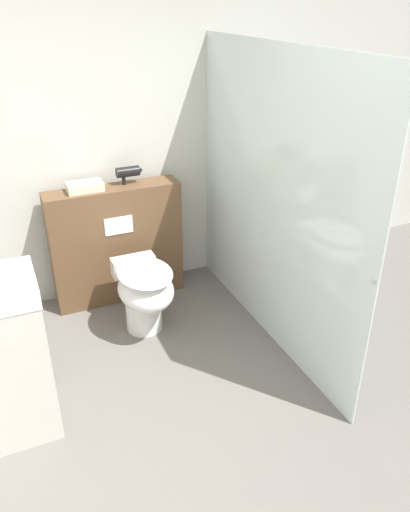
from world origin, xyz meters
TOP-DOWN VIEW (x-y plane):
  - ground_plane at (0.00, 0.00)m, footprint 12.00×12.00m
  - wall_back at (0.00, 2.29)m, footprint 8.00×0.06m
  - partition_panel at (-0.10, 2.08)m, footprint 1.05×0.24m
  - shower_glass at (0.78, 1.19)m, footprint 0.04×2.14m
  - toilet at (-0.06, 1.51)m, footprint 0.39×0.62m
  - sink_vanity at (-1.06, 0.91)m, footprint 0.50×0.42m
  - hair_drier at (0.05, 2.11)m, footprint 0.21×0.08m
  - folded_towel at (-0.30, 2.09)m, footprint 0.27×0.16m

SIDE VIEW (x-z plane):
  - ground_plane at x=0.00m, z-range 0.00..0.00m
  - toilet at x=-0.06m, z-range 0.07..0.61m
  - partition_panel at x=-0.10m, z-range 0.00..0.97m
  - sink_vanity at x=-1.06m, z-range -0.07..1.06m
  - folded_towel at x=-0.30m, z-range 0.97..1.03m
  - shower_glass at x=0.78m, z-range 0.00..2.03m
  - hair_drier at x=0.05m, z-range 0.99..1.13m
  - wall_back at x=0.00m, z-range 0.00..2.50m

